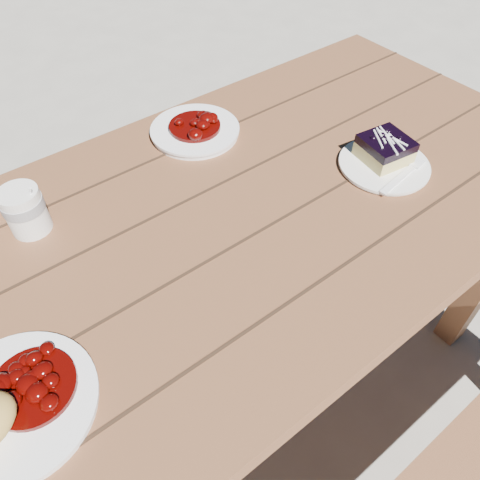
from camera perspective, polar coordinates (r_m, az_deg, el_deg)
ground at (r=1.53m, az=-6.98°, el=-20.41°), size 60.00×60.00×0.00m
picnic_table at (r=1.01m, az=-10.01°, el=-7.85°), size 2.00×1.55×0.75m
main_plate at (r=0.78m, az=-25.60°, el=-17.80°), size 0.23×0.23×0.02m
goulash_stew at (r=0.75m, az=-24.35°, el=-15.53°), size 0.13×0.13×0.04m
dessert_plate at (r=1.10m, az=17.14°, el=8.69°), size 0.19×0.19×0.01m
blueberry_cake at (r=1.09m, az=17.25°, el=10.58°), size 0.11×0.11×0.06m
fork_dessert at (r=1.06m, az=18.75°, el=7.04°), size 0.16×0.05×0.00m
coffee_cup at (r=0.97m, az=-24.73°, el=3.27°), size 0.08×0.08×0.09m
second_plate at (r=1.16m, az=-5.50°, el=13.08°), size 0.21×0.21×0.02m
second_stew at (r=1.14m, az=-5.60°, el=14.27°), size 0.12×0.12×0.04m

